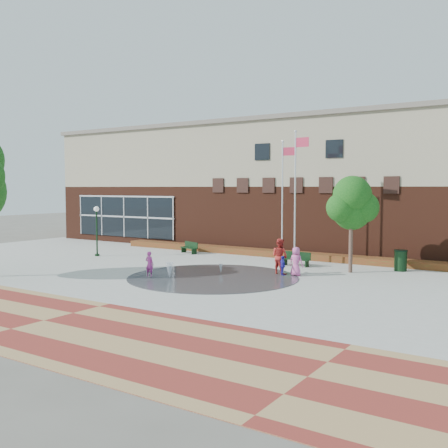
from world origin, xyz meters
The scene contains 19 objects.
ground centered at (0.00, 0.00, 0.00)m, with size 120.00×120.00×0.00m, color #666056.
plaza_concrete centered at (0.00, 4.00, 0.00)m, with size 46.00×18.00×0.01m, color #A8A8A0.
paver_band centered at (0.00, -7.00, 0.00)m, with size 46.00×6.00×0.01m, color maroon.
splash_pad centered at (0.00, 3.00, 0.00)m, with size 8.40×8.40×0.01m, color #383A3D.
library_building centered at (0.00, 17.48, 4.64)m, with size 44.40×10.40×9.20m.
flower_bed centered at (0.00, 11.60, 0.00)m, with size 26.00×1.20×0.40m, color maroon.
flagpole_left centered at (0.76, 9.07, 3.96)m, with size 0.83×0.17×7.12m.
flagpole_right centered at (1.57, 9.05, 4.29)m, with size 0.94×0.21×7.68m.
lamp_left centered at (-10.85, 5.60, 2.01)m, with size 0.34×0.34×3.23m.
bench_left centered at (-6.69, 9.96, 0.25)m, with size 1.61×0.96×0.79m.
bench_mid centered at (1.83, 8.66, 0.26)m, with size 1.63×0.50×0.81m.
trash_can centered at (7.22, 10.09, 0.58)m, with size 0.70×0.70×1.14m.
tree_mid centered at (5.16, 8.16, 3.60)m, with size 2.93×2.93×4.94m.
water_jet_a centered at (-1.58, 1.58, 0.00)m, with size 0.39×0.39×0.76m, color white.
water_jet_b centered at (-0.33, 4.20, 0.00)m, with size 0.21×0.21×0.48m, color white.
child_splash centered at (-2.83, 1.54, 0.64)m, with size 0.46×0.30×1.27m, color #C33798.
adult_red centered at (2.29, 5.72, 0.92)m, with size 0.90×0.70×1.85m, color #B12A25.
adult_pink centered at (3.20, 5.71, 0.73)m, with size 0.72×0.47×1.47m, color #D95AA6.
child_blue centered at (2.65, 5.32, 0.51)m, with size 0.60×0.25×1.02m, color #2B25AB.
Camera 1 is at (14.40, -18.10, 4.44)m, focal length 42.00 mm.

